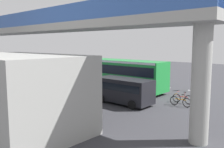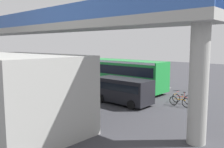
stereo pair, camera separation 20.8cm
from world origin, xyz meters
name	(u,v)px [view 1 (the left image)]	position (x,y,z in m)	size (l,w,h in m)	color
ground	(118,86)	(0.00, 0.00, 0.00)	(80.00, 80.00, 0.00)	#38383D
city_bus	(116,71)	(-0.79, 1.28, 1.88)	(11.54, 2.85, 3.15)	#1E8C38
parked_van	(124,89)	(-5.47, 5.69, 1.18)	(4.80, 2.17, 2.05)	black
bicycle_red	(183,99)	(-8.99, 2.42, 0.37)	(1.77, 0.44, 0.96)	black
bicycle_orange	(180,101)	(-9.30, 3.43, 0.37)	(1.77, 0.44, 0.96)	black
pedestrian	(158,78)	(-3.02, -3.73, 0.89)	(0.38, 0.38, 1.79)	#2D2D38
traffic_sign	(199,72)	(-7.85, -3.75, 1.89)	(0.08, 0.60, 2.80)	slate
lane_dash_leftmost	(198,91)	(-8.00, -3.18, 0.00)	(2.00, 0.20, 0.01)	silver
lane_dash_left	(163,87)	(-4.00, -3.18, 0.00)	(2.00, 0.20, 0.01)	silver
lane_dash_centre	(134,83)	(0.00, -3.18, 0.00)	(2.00, 0.20, 0.01)	silver
lane_dash_right	(110,80)	(4.00, -3.18, 0.00)	(2.00, 0.20, 0.01)	silver
lane_dash_rightmost	(90,77)	(8.00, -3.18, 0.00)	(2.00, 0.20, 0.01)	silver
pedestrian_overpass	(44,35)	(0.00, 9.36, 5.50)	(28.13, 2.60, 7.34)	#9E9E99
station_building	(15,91)	(-4.27, 14.12, 2.10)	(9.00, 5.04, 4.20)	#9E9E99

